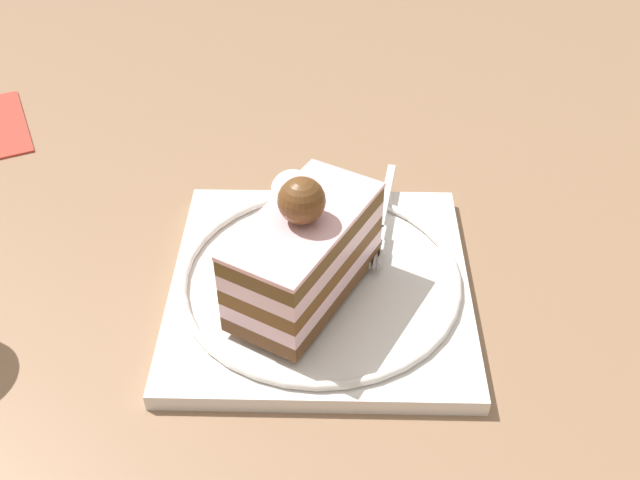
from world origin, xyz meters
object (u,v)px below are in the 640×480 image
Objects in this scene: fork at (382,216)px; whipped_cream_dollop at (293,191)px; dessert_plate at (320,284)px; cake_slice at (304,252)px.

whipped_cream_dollop is at bearing 69.67° from fork.
dessert_plate is at bearing 133.43° from fork.
whipped_cream_dollop is (0.09, -0.00, -0.02)m from cake_slice.
dessert_plate is 7.16× the size of whipped_cream_dollop.
cake_slice is 0.09m from whipped_cream_dollop.
cake_slice reaches higher than whipped_cream_dollop.
dessert_plate is 0.05m from cake_slice.
cake_slice is 3.76× the size of whipped_cream_dollop.
cake_slice is at bearing 134.61° from fork.
fork is at bearing -46.57° from dessert_plate.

